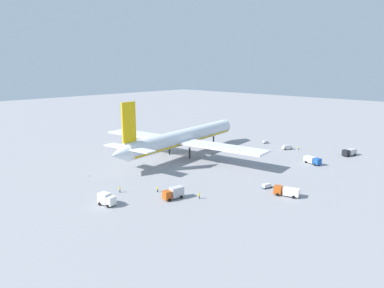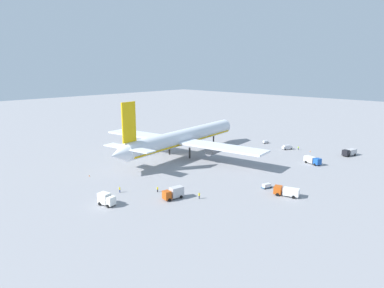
{
  "view_description": "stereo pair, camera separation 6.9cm",
  "coord_description": "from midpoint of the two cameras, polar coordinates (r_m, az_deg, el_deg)",
  "views": [
    {
      "loc": [
        -98.21,
        -97.79,
        35.47
      ],
      "look_at": [
        0.58,
        -3.93,
        5.03
      ],
      "focal_mm": 32.42,
      "sensor_mm": 36.0,
      "label": 1
    },
    {
      "loc": [
        -98.16,
        -97.84,
        35.47
      ],
      "look_at": [
        0.58,
        -3.93,
        5.03
      ],
      "focal_mm": 32.42,
      "sensor_mm": 36.0,
      "label": 2
    }
  ],
  "objects": [
    {
      "name": "ground_plane",
      "position": [
        143.06,
        -1.29,
        -1.76
      ],
      "size": [
        600.0,
        600.0,
        0.0
      ],
      "primitive_type": "plane",
      "color": "gray"
    },
    {
      "name": "airliner",
      "position": [
        140.4,
        -1.63,
        1.01
      ],
      "size": [
        76.45,
        74.67,
        24.21
      ],
      "color": "silver",
      "rests_on": "ground"
    },
    {
      "name": "service_truck_0",
      "position": [
        95.99,
        -2.99,
        -8.02
      ],
      "size": [
        6.21,
        3.23,
        3.19
      ],
      "color": "#BF4C14",
      "rests_on": "ground"
    },
    {
      "name": "service_truck_1",
      "position": [
        154.86,
        24.48,
        -1.22
      ],
      "size": [
        6.95,
        3.99,
        2.69
      ],
      "color": "black",
      "rests_on": "ground"
    },
    {
      "name": "service_truck_2",
      "position": [
        101.4,
        15.32,
        -7.5
      ],
      "size": [
        4.4,
        7.27,
        2.52
      ],
      "color": "#BF4C14",
      "rests_on": "ground"
    },
    {
      "name": "service_truck_3",
      "position": [
        94.32,
        -13.91,
        -8.77
      ],
      "size": [
        3.22,
        5.04,
        3.2
      ],
      "color": "white",
      "rests_on": "ground"
    },
    {
      "name": "service_truck_4",
      "position": [
        136.78,
        19.22,
        -2.51
      ],
      "size": [
        4.26,
        7.12,
        2.66
      ],
      "color": "#194CA5",
      "rests_on": "ground"
    },
    {
      "name": "service_van",
      "position": [
        157.38,
        15.4,
        -0.51
      ],
      "size": [
        4.7,
        3.9,
        1.97
      ],
      "color": "silver",
      "rests_on": "ground"
    },
    {
      "name": "baggage_cart_0",
      "position": [
        167.68,
        12.0,
        0.36
      ],
      "size": [
        3.55,
        2.23,
        1.33
      ],
      "color": "#595B60",
      "rests_on": "ground"
    },
    {
      "name": "baggage_cart_1",
      "position": [
        189.74,
        -1.25,
        2.05
      ],
      "size": [
        2.97,
        1.85,
        1.42
      ],
      "color": "#26598C",
      "rests_on": "ground"
    },
    {
      "name": "baggage_cart_2",
      "position": [
        106.53,
        12.18,
        -6.72
      ],
      "size": [
        3.62,
        2.23,
        1.37
      ],
      "color": "#26598C",
      "rests_on": "ground"
    },
    {
      "name": "ground_worker_0",
      "position": [
        157.86,
        17.1,
        -0.65
      ],
      "size": [
        0.56,
        0.56,
        1.65
      ],
      "color": "#3F3F47",
      "rests_on": "ground"
    },
    {
      "name": "ground_worker_1",
      "position": [
        101.6,
        -5.67,
        -7.41
      ],
      "size": [
        0.53,
        0.53,
        1.61
      ],
      "color": "black",
      "rests_on": "ground"
    },
    {
      "name": "ground_worker_2",
      "position": [
        96.14,
        1.21,
        -8.48
      ],
      "size": [
        0.52,
        0.52,
        1.79
      ],
      "color": "#3F3F47",
      "rests_on": "ground"
    },
    {
      "name": "ground_worker_3",
      "position": [
        102.85,
        -11.78,
        -7.34
      ],
      "size": [
        0.46,
        0.46,
        1.71
      ],
      "color": "navy",
      "rests_on": "ground"
    },
    {
      "name": "traffic_cone_0",
      "position": [
        180.64,
        -6.06,
        1.29
      ],
      "size": [
        0.36,
        0.36,
        0.55
      ],
      "primitive_type": "cone",
      "color": "orange",
      "rests_on": "ground"
    },
    {
      "name": "traffic_cone_1",
      "position": [
        120.04,
        -16.54,
        -5.0
      ],
      "size": [
        0.36,
        0.36,
        0.55
      ],
      "primitive_type": "cone",
      "color": "orange",
      "rests_on": "ground"
    },
    {
      "name": "traffic_cone_2",
      "position": [
        156.0,
        18.9,
        -1.14
      ],
      "size": [
        0.36,
        0.36,
        0.55
      ],
      "primitive_type": "cone",
      "color": "orange",
      "rests_on": "ground"
    }
  ]
}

